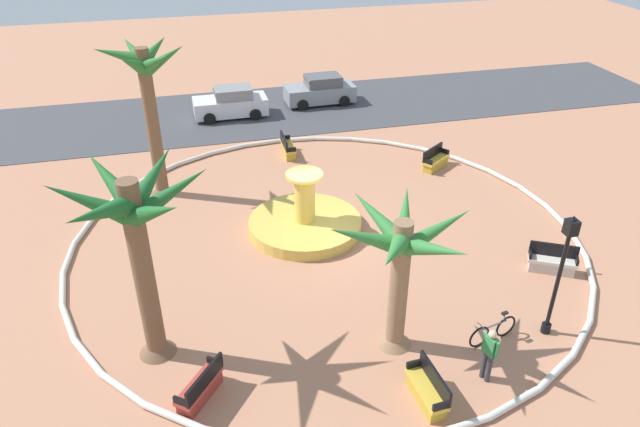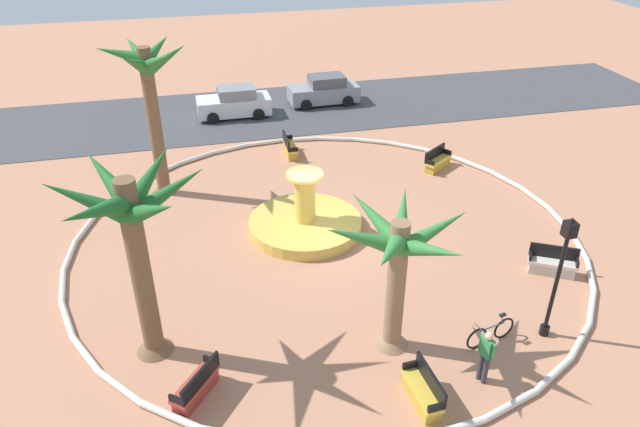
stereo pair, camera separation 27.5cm
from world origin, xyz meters
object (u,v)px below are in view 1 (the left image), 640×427
Objects in this scene: parked_car_leftmost at (231,103)px; palm_tree_mid_plaza at (136,232)px; bench_west at (435,161)px; bench_southeast at (288,149)px; lamppost at (561,267)px; parked_car_second at (320,91)px; bench_east at (200,389)px; fountain at (305,222)px; bench_southwest at (552,263)px; bicycle_red_frame at (493,331)px; palm_tree_near_fountain at (401,255)px; person_cyclist_helmet at (489,352)px; palm_tree_by_curb at (148,91)px; bench_north at (427,391)px.

palm_tree_mid_plaza is at bearing -103.53° from parked_car_leftmost.
bench_west and bench_southeast have the same top height.
lamppost is 1.00× the size of parked_car_second.
bench_southeast is 0.40× the size of parked_car_second.
bench_east is at bearing -112.29° from parked_car_second.
bench_southeast is at bearing 153.95° from bench_west.
bench_southwest is (7.58, -4.69, 0.01)m from fountain.
bench_southeast is 0.40× the size of lamppost.
bicycle_red_frame is (-3.11, -11.10, 0.04)m from bench_west.
parked_car_second is at bearing 73.26° from fountain.
bicycle_red_frame is 20.77m from parked_car_second.
bench_west is 12.11m from parked_car_leftmost.
bench_southwest is 0.97× the size of bicycle_red_frame.
person_cyclist_helmet is (1.91, -1.93, -2.17)m from palm_tree_near_fountain.
bench_southwest is 6.08m from person_cyclist_helmet.
palm_tree_by_curb reaches higher than person_cyclist_helmet.
fountain is 14.02m from parked_car_second.
person_cyclist_helmet is (1.84, 0.33, 0.61)m from bench_north.
person_cyclist_helmet is (3.00, -8.64, 0.62)m from fountain.
lamppost reaches higher than bench_east.
parked_car_leftmost is at bearing 96.45° from bench_north.
parked_car_second is at bearing 101.08° from bench_southwest.
parked_car_second is at bearing 44.35° from palm_tree_by_curb.
parked_car_second is (2.87, 22.39, 0.43)m from bench_north.
bicycle_red_frame is (9.10, -11.74, -4.10)m from palm_tree_by_curb.
lamppost reaches higher than bench_southeast.
palm_tree_by_curb reaches higher than parked_car_second.
bench_southwest is at bearing -62.86° from parked_car_leftmost.
palm_tree_near_fountain reaches higher than bench_east.
bench_west is at bearing 35.86° from palm_tree_mid_plaza.
person_cyclist_helmet is (-0.91, -1.29, 0.57)m from bicycle_red_frame.
parked_car_leftmost is (-5.18, 19.93, 0.40)m from bicycle_red_frame.
bench_north is (0.07, -2.26, -2.77)m from palm_tree_near_fountain.
palm_tree_near_fountain reaches higher than bicycle_red_frame.
fountain is at bearing 97.40° from bench_north.
fountain is 1.06× the size of lamppost.
lamppost reaches higher than bench_north.
bench_east is at bearing -86.69° from palm_tree_by_curb.
bicycle_red_frame is 0.42× the size of parked_car_second.
bench_east is 0.97× the size of bench_southeast.
palm_tree_by_curb is 15.37m from bench_north.
fountain is at bearing 58.74° from bench_east.
palm_tree_mid_plaza reaches higher than bench_west.
parked_car_leftmost is (-1.27, 12.58, 0.44)m from fountain.
parked_car_second is at bearing 8.99° from parked_car_leftmost.
bench_east is (1.08, -2.08, -3.69)m from palm_tree_mid_plaza.
bench_east is 16.07m from bench_west.
palm_tree_near_fountain is 12.35m from bench_west.
parked_car_leftmost reaches higher than bench_southeast.
fountain reaches higher than bench_west.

